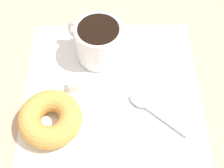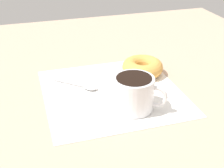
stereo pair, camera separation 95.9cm
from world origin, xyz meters
The scene contains 6 objects.
ground_plane centered at (0.00, 0.00, -1.00)cm, with size 120.00×120.00×2.00cm, color tan.
napkin centered at (-2.64, 2.33, 0.15)cm, with size 32.47×32.47×0.30cm, color white.
coffee_cup centered at (-11.09, -0.17, 4.20)cm, with size 8.87×10.90×7.52cm.
donut centered at (4.13, -8.23, 2.26)cm, with size 10.89×10.89×3.92cm, color gold.
spoon centered at (1.27, 8.31, 0.70)cm, with size 9.06×10.09×0.90cm.
sugar_cube centered at (-3.10, -4.65, 1.22)cm, with size 1.85×1.85×1.85cm, color white.
Camera 2 is at (-65.44, 21.32, 38.13)cm, focal length 50.00 mm.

